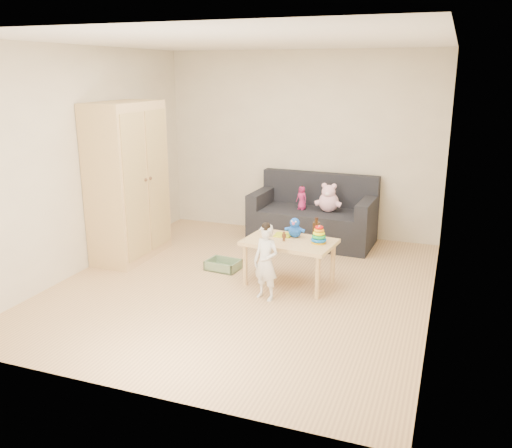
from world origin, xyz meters
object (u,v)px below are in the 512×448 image
at_px(wardrobe, 128,182).
at_px(play_table, 289,262).
at_px(sofa, 312,226).
at_px(toddler, 266,263).

xyz_separation_m(wardrobe, play_table, (2.18, -0.21, -0.72)).
height_order(sofa, play_table, play_table).
height_order(sofa, toddler, toddler).
distance_m(wardrobe, play_table, 2.31).
bearing_deg(play_table, sofa, 95.31).
distance_m(play_table, toddler, 0.50).
height_order(wardrobe, sofa, wardrobe).
bearing_deg(sofa, toddler, -86.45).
bearing_deg(toddler, wardrobe, 179.82).
xyz_separation_m(sofa, toddler, (0.04, -2.06, 0.16)).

